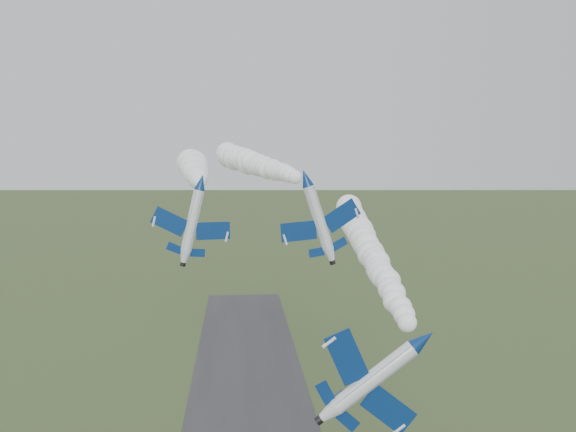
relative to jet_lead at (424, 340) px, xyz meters
name	(u,v)px	position (x,y,z in m)	size (l,w,h in m)	color
jet_lead	(424,340)	(0.00, 0.00, 0.00)	(6.52, 12.47, 8.20)	silver
smoke_trail_jet_lead	(367,246)	(3.27, 39.73, 2.67)	(5.08, 73.66, 5.08)	white
jet_pair_left	(201,182)	(-19.91, 27.13, 12.42)	(9.51, 11.62, 3.40)	silver
smoke_trail_jet_pair_left	(194,170)	(-22.61, 56.11, 13.44)	(5.57, 53.47, 5.57)	white
jet_pair_right	(306,178)	(-7.16, 26.46, 12.94)	(10.05, 12.51, 4.06)	silver
smoke_trail_jet_pair_right	(252,163)	(-12.87, 64.83, 14.61)	(5.34, 71.82, 5.34)	white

